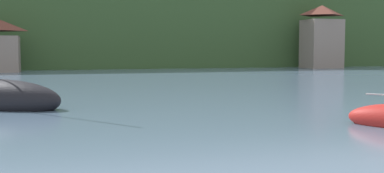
# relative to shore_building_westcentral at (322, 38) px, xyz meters

# --- Properties ---
(wooded_hillside) EXTENTS (352.00, 70.30, 35.09)m
(wooded_hillside) POSITION_rel_shore_building_westcentral_xyz_m (-32.36, 45.21, 1.84)
(wooded_hillside) COLOR #38562D
(wooded_hillside) RESTS_ON ground_plane
(shore_building_westcentral) EXTENTS (6.69, 5.57, 11.60)m
(shore_building_westcentral) POSITION_rel_shore_building_westcentral_xyz_m (0.00, 0.00, 0.00)
(shore_building_westcentral) COLOR gray
(shore_building_westcentral) RESTS_ON ground_plane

